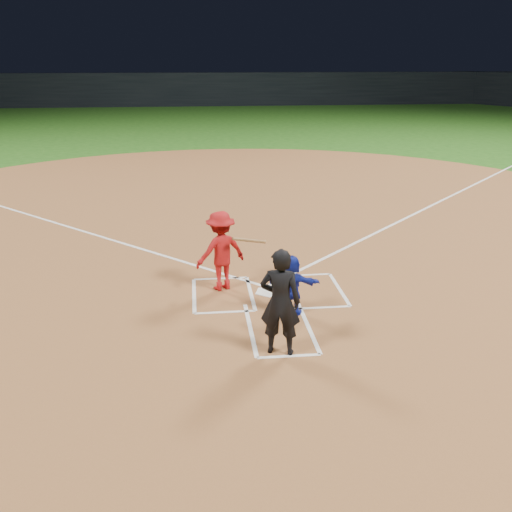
{
  "coord_description": "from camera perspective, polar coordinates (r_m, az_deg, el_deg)",
  "views": [
    {
      "loc": [
        -1.51,
        -11.29,
        4.88
      ],
      "look_at": [
        -0.3,
        -0.4,
        1.0
      ],
      "focal_mm": 40.0,
      "sensor_mm": 36.0,
      "label": 1
    }
  ],
  "objects": [
    {
      "name": "umpire",
      "position": [
        9.6,
        2.44,
        -4.63
      ],
      "size": [
        0.79,
        0.63,
        1.89
      ],
      "primitive_type": "imported",
      "rotation": [
        0.0,
        0.0,
        2.86
      ],
      "color": "black",
      "rests_on": "home_plate_dirt"
    },
    {
      "name": "ground",
      "position": [
        12.39,
        1.18,
        -3.7
      ],
      "size": [
        120.0,
        120.0,
        0.0
      ],
      "primitive_type": "plane",
      "color": "#1F5114",
      "rests_on": "ground"
    },
    {
      "name": "catcher",
      "position": [
        11.2,
        3.53,
        -2.9
      ],
      "size": [
        1.18,
        0.63,
        1.21
      ],
      "primitive_type": "imported",
      "rotation": [
        0.0,
        0.0,
        2.89
      ],
      "color": "#12219A",
      "rests_on": "home_plate_dirt"
    },
    {
      "name": "batter_at_plate",
      "position": [
        12.3,
        -3.53,
        0.52
      ],
      "size": [
        1.63,
        1.05,
        1.75
      ],
      "color": "#AE1315",
      "rests_on": "home_plate_dirt"
    },
    {
      "name": "chalk_markings",
      "position": [
        17.34,
        -1.08,
        3.21
      ],
      "size": [
        28.35,
        17.32,
        0.01
      ],
      "color": "white",
      "rests_on": "home_plate_dirt"
    },
    {
      "name": "stadium_wall_far",
      "position": [
        59.4,
        -5.06,
        16.27
      ],
      "size": [
        80.0,
        1.2,
        3.2
      ],
      "primitive_type": "cube",
      "color": "black",
      "rests_on": "ground"
    },
    {
      "name": "home_plate",
      "position": [
        12.38,
        1.18,
        -3.61
      ],
      "size": [
        0.6,
        0.6,
        0.02
      ],
      "primitive_type": "cylinder",
      "rotation": [
        0.0,
        0.0,
        3.14
      ],
      "color": "white",
      "rests_on": "home_plate_dirt"
    },
    {
      "name": "home_plate_dirt",
      "position": [
        18.03,
        -1.29,
        3.81
      ],
      "size": [
        28.0,
        28.0,
        0.01
      ],
      "primitive_type": "cylinder",
      "color": "brown",
      "rests_on": "ground"
    }
  ]
}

